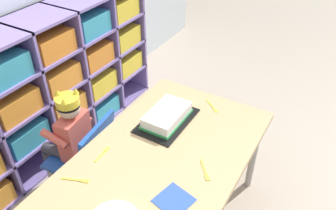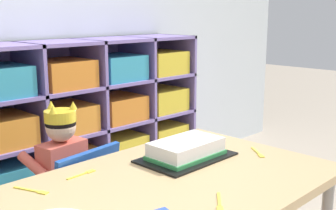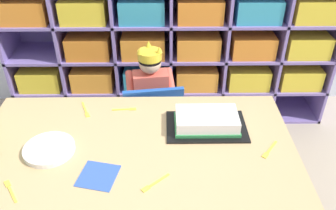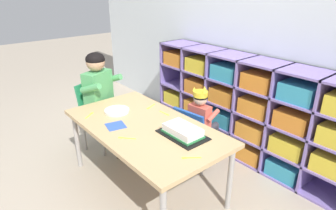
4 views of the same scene
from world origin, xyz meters
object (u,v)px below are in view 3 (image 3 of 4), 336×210
birthday_cake_on_tray (207,122)px  paper_plate_stack (49,149)px  fork_at_table_front_edge (10,190)px  fork_near_child_seat (154,184)px  fork_by_napkin (126,109)px  activity_table (136,153)px  fork_beside_plate_stack (86,110)px  fork_near_cake_tray (269,150)px  classroom_chair_blue (152,115)px  child_with_crown (150,88)px

birthday_cake_on_tray → paper_plate_stack: 0.74m
fork_at_table_front_edge → fork_near_child_seat: bearing=57.6°
paper_plate_stack → fork_near_child_seat: bearing=-23.1°
fork_by_napkin → fork_at_table_front_edge: (-0.41, -0.55, 0.00)m
activity_table → fork_beside_plate_stack: bearing=135.3°
birthday_cake_on_tray → fork_near_child_seat: 0.44m
fork_beside_plate_stack → fork_at_table_front_edge: 0.57m
paper_plate_stack → fork_near_cake_tray: 0.98m
activity_table → classroom_chair_blue: classroom_chair_blue is taller
activity_table → fork_beside_plate_stack: (-0.27, 0.27, 0.05)m
classroom_chair_blue → paper_plate_stack: bearing=45.6°
fork_at_table_front_edge → classroom_chair_blue: bearing=111.5°
birthday_cake_on_tray → child_with_crown: bearing=118.8°
activity_table → fork_near_child_seat: (0.09, -0.24, 0.05)m
birthday_cake_on_tray → fork_near_cake_tray: birthday_cake_on_tray is taller
child_with_crown → fork_near_cake_tray: (0.56, -0.71, 0.11)m
classroom_chair_blue → paper_plate_stack: paper_plate_stack is taller
activity_table → fork_near_cake_tray: size_ratio=12.53×
birthday_cake_on_tray → fork_at_table_front_edge: size_ratio=3.27×
child_with_crown → fork_near_child_seat: (0.04, -0.90, 0.11)m
child_with_crown → paper_plate_stack: 0.83m
child_with_crown → birthday_cake_on_tray: (0.29, -0.53, 0.14)m
classroom_chair_blue → fork_beside_plate_stack: 0.50m
classroom_chair_blue → fork_by_napkin: (-0.13, -0.27, 0.24)m
fork_at_table_front_edge → fork_near_child_seat: size_ratio=1.02×
fork_beside_plate_stack → fork_near_child_seat: (0.37, -0.51, 0.00)m
activity_table → child_with_crown: bearing=85.9°
classroom_chair_blue → fork_near_cake_tray: 0.84m
fork_beside_plate_stack → fork_near_cake_tray: size_ratio=1.16×
child_with_crown → fork_near_cake_tray: child_with_crown is taller
child_with_crown → fork_beside_plate_stack: 0.51m
activity_table → fork_at_table_front_edge: size_ratio=12.33×
child_with_crown → fork_by_napkin: bearing=65.9°
birthday_cake_on_tray → fork_by_napkin: birthday_cake_on_tray is taller
activity_table → birthday_cake_on_tray: (0.34, 0.13, 0.08)m
fork_near_child_seat → classroom_chair_blue: bearing=52.0°
fork_at_table_front_edge → child_with_crown: bearing=115.4°
fork_beside_plate_stack → child_with_crown: bearing=-61.6°
fork_by_napkin → fork_at_table_front_edge: 0.68m
fork_by_napkin → fork_at_table_front_edge: bearing=49.7°
fork_beside_plate_stack → fork_at_table_front_edge: size_ratio=1.14×
child_with_crown → activity_table: bearing=78.4°
birthday_cake_on_tray → fork_beside_plate_stack: birthday_cake_on_tray is taller
activity_table → fork_by_napkin: fork_by_napkin is taller
classroom_chair_blue → fork_near_cake_tray: bearing=124.9°
activity_table → classroom_chair_blue: (0.06, 0.55, -0.19)m
activity_table → fork_by_napkin: (-0.07, 0.28, 0.05)m
child_with_crown → fork_near_cake_tray: bearing=120.8°
fork_at_table_front_edge → fork_near_child_seat: same height
fork_by_napkin → fork_beside_plate_stack: (-0.21, -0.01, -0.00)m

